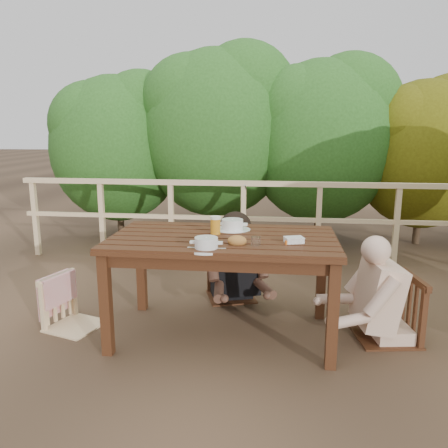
# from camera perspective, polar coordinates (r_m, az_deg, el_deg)

# --- Properties ---
(ground) EXTENTS (60.00, 60.00, 0.00)m
(ground) POSITION_cam_1_polar(r_m,az_deg,el_deg) (3.69, -0.10, -13.95)
(ground) COLOR brown
(ground) RESTS_ON ground
(table) EXTENTS (1.73, 0.97, 0.80)m
(table) POSITION_cam_1_polar(r_m,az_deg,el_deg) (3.53, -0.10, -8.13)
(table) COLOR #371C0E
(table) RESTS_ON ground
(chair_left) EXTENTS (0.51, 0.51, 0.82)m
(chair_left) POSITION_cam_1_polar(r_m,az_deg,el_deg) (3.86, -18.87, -6.88)
(chair_left) COLOR #DEBC8A
(chair_left) RESTS_ON ground
(chair_far) EXTENTS (0.55, 0.55, 0.87)m
(chair_far) POSITION_cam_1_polar(r_m,az_deg,el_deg) (4.28, 0.94, -3.94)
(chair_far) COLOR #371C0E
(chair_far) RESTS_ON ground
(chair_right) EXTENTS (0.54, 0.54, 0.95)m
(chair_right) POSITION_cam_1_polar(r_m,az_deg,el_deg) (3.69, 20.38, -6.76)
(chair_right) COLOR #371C0E
(chair_right) RESTS_ON ground
(woman) EXTENTS (0.72, 0.80, 1.34)m
(woman) POSITION_cam_1_polar(r_m,az_deg,el_deg) (4.24, 0.98, -0.84)
(woman) COLOR black
(woman) RESTS_ON ground
(diner_right) EXTENTS (0.75, 0.65, 1.37)m
(diner_right) POSITION_cam_1_polar(r_m,az_deg,el_deg) (3.64, 21.08, -3.69)
(diner_right) COLOR beige
(diner_right) RESTS_ON ground
(railing) EXTENTS (5.60, 0.10, 1.01)m
(railing) POSITION_cam_1_polar(r_m,az_deg,el_deg) (5.42, 2.51, 0.25)
(railing) COLOR #DEBC8A
(railing) RESTS_ON ground
(hedge_row) EXTENTS (6.60, 1.60, 3.80)m
(hedge_row) POSITION_cam_1_polar(r_m,az_deg,el_deg) (6.49, 7.13, 14.52)
(hedge_row) COLOR #24511A
(hedge_row) RESTS_ON ground
(soup_near) EXTENTS (0.27, 0.27, 0.09)m
(soup_near) POSITION_cam_1_polar(r_m,az_deg,el_deg) (3.08, -2.29, -2.56)
(soup_near) COLOR white
(soup_near) RESTS_ON table
(soup_far) EXTENTS (0.30, 0.30, 0.10)m
(soup_far) POSITION_cam_1_polar(r_m,az_deg,el_deg) (3.64, 1.08, -0.16)
(soup_far) COLOR white
(soup_far) RESTS_ON table
(bread_roll) EXTENTS (0.14, 0.11, 0.08)m
(bread_roll) POSITION_cam_1_polar(r_m,az_deg,el_deg) (3.17, 1.69, -2.18)
(bread_roll) COLOR #B17640
(bread_roll) RESTS_ON table
(beer_glass) EXTENTS (0.08, 0.08, 0.16)m
(beer_glass) POSITION_cam_1_polar(r_m,az_deg,el_deg) (3.47, -1.10, -0.28)
(beer_glass) COLOR orange
(beer_glass) RESTS_ON table
(tumbler) EXTENTS (0.07, 0.07, 0.08)m
(tumbler) POSITION_cam_1_polar(r_m,az_deg,el_deg) (3.14, 4.12, -2.36)
(tumbler) COLOR white
(tumbler) RESTS_ON table
(butter_tub) EXTENTS (0.16, 0.13, 0.06)m
(butter_tub) POSITION_cam_1_polar(r_m,az_deg,el_deg) (3.26, 8.97, -2.16)
(butter_tub) COLOR silver
(butter_tub) RESTS_ON table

